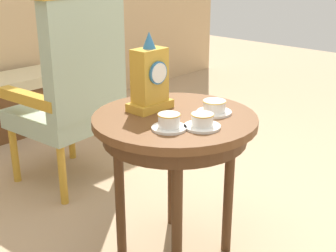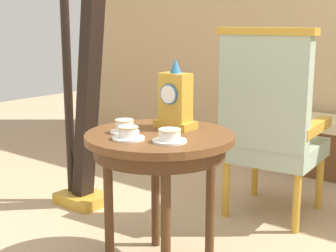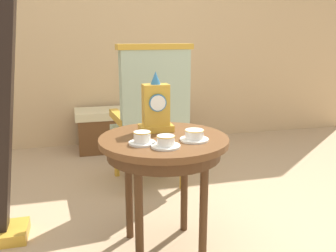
{
  "view_description": "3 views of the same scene",
  "coord_description": "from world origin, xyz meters",
  "px_view_note": "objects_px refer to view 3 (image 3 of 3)",
  "views": [
    {
      "loc": [
        -1.39,
        -1.24,
        1.29
      ],
      "look_at": [
        -0.09,
        -0.02,
        0.63
      ],
      "focal_mm": 49.02,
      "sensor_mm": 36.0,
      "label": 1
    },
    {
      "loc": [
        1.36,
        -1.74,
        1.18
      ],
      "look_at": [
        -0.02,
        0.01,
        0.7
      ],
      "focal_mm": 53.1,
      "sensor_mm": 36.0,
      "label": 2
    },
    {
      "loc": [
        -0.49,
        -1.8,
        1.19
      ],
      "look_at": [
        -0.0,
        0.07,
        0.71
      ],
      "focal_mm": 38.23,
      "sensor_mm": 36.0,
      "label": 3
    }
  ],
  "objects_px": {
    "side_table": "(164,151)",
    "window_bench": "(131,128)",
    "teacup_right": "(166,142)",
    "armchair": "(151,116)",
    "teacup_center": "(194,136)",
    "mantel_clock": "(156,108)",
    "teacup_left": "(142,138)"
  },
  "relations": [
    {
      "from": "window_bench",
      "to": "teacup_center",
      "type": "bearing_deg",
      "value": -89.62
    },
    {
      "from": "armchair",
      "to": "window_bench",
      "type": "relative_size",
      "value": 0.97
    },
    {
      "from": "window_bench",
      "to": "side_table",
      "type": "bearing_deg",
      "value": -93.59
    },
    {
      "from": "side_table",
      "to": "mantel_clock",
      "type": "distance_m",
      "value": 0.25
    },
    {
      "from": "teacup_right",
      "to": "mantel_clock",
      "type": "relative_size",
      "value": 0.43
    },
    {
      "from": "side_table",
      "to": "teacup_right",
      "type": "distance_m",
      "value": 0.21
    },
    {
      "from": "side_table",
      "to": "teacup_right",
      "type": "relative_size",
      "value": 4.82
    },
    {
      "from": "armchair",
      "to": "window_bench",
      "type": "bearing_deg",
      "value": 89.63
    },
    {
      "from": "armchair",
      "to": "window_bench",
      "type": "xyz_separation_m",
      "value": [
        0.01,
        1.09,
        -0.37
      ]
    },
    {
      "from": "teacup_right",
      "to": "mantel_clock",
      "type": "xyz_separation_m",
      "value": [
        0.02,
        0.31,
        0.11
      ]
    },
    {
      "from": "teacup_center",
      "to": "mantel_clock",
      "type": "xyz_separation_m",
      "value": [
        -0.15,
        0.23,
        0.11
      ]
    },
    {
      "from": "teacup_left",
      "to": "teacup_center",
      "type": "distance_m",
      "value": 0.27
    },
    {
      "from": "mantel_clock",
      "to": "window_bench",
      "type": "xyz_separation_m",
      "value": [
        0.14,
        1.84,
        -0.58
      ]
    },
    {
      "from": "side_table",
      "to": "teacup_right",
      "type": "bearing_deg",
      "value": -100.84
    },
    {
      "from": "mantel_clock",
      "to": "armchair",
      "type": "bearing_deg",
      "value": 80.24
    },
    {
      "from": "teacup_right",
      "to": "window_bench",
      "type": "height_order",
      "value": "teacup_right"
    },
    {
      "from": "side_table",
      "to": "teacup_left",
      "type": "distance_m",
      "value": 0.2
    },
    {
      "from": "side_table",
      "to": "window_bench",
      "type": "xyz_separation_m",
      "value": [
        0.12,
        1.97,
        -0.37
      ]
    },
    {
      "from": "side_table",
      "to": "teacup_center",
      "type": "bearing_deg",
      "value": -36.38
    },
    {
      "from": "teacup_left",
      "to": "armchair",
      "type": "bearing_deg",
      "value": 75.58
    },
    {
      "from": "mantel_clock",
      "to": "teacup_right",
      "type": "bearing_deg",
      "value": -93.94
    },
    {
      "from": "teacup_center",
      "to": "armchair",
      "type": "distance_m",
      "value": 0.99
    },
    {
      "from": "teacup_left",
      "to": "armchair",
      "type": "relative_size",
      "value": 0.12
    },
    {
      "from": "teacup_left",
      "to": "armchair",
      "type": "height_order",
      "value": "armchair"
    },
    {
      "from": "teacup_right",
      "to": "armchair",
      "type": "height_order",
      "value": "armchair"
    },
    {
      "from": "teacup_left",
      "to": "teacup_right",
      "type": "distance_m",
      "value": 0.13
    },
    {
      "from": "side_table",
      "to": "mantel_clock",
      "type": "bearing_deg",
      "value": 95.34
    },
    {
      "from": "teacup_center",
      "to": "armchair",
      "type": "relative_size",
      "value": 0.13
    },
    {
      "from": "side_table",
      "to": "window_bench",
      "type": "bearing_deg",
      "value": 86.41
    },
    {
      "from": "teacup_right",
      "to": "armchair",
      "type": "xyz_separation_m",
      "value": [
        0.15,
        1.06,
        -0.1
      ]
    },
    {
      "from": "teacup_center",
      "to": "mantel_clock",
      "type": "relative_size",
      "value": 0.44
    },
    {
      "from": "teacup_left",
      "to": "window_bench",
      "type": "xyz_separation_m",
      "value": [
        0.26,
        2.06,
        -0.47
      ]
    }
  ]
}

